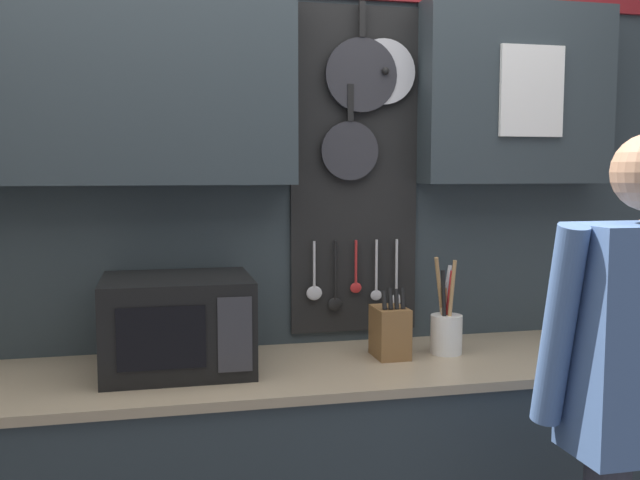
{
  "coord_description": "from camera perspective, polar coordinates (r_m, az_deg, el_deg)",
  "views": [
    {
      "loc": [
        -0.5,
        -2.28,
        1.54
      ],
      "look_at": [
        0.07,
        0.2,
        1.29
      ],
      "focal_mm": 40.0,
      "sensor_mm": 36.0,
      "label": 1
    }
  ],
  "objects": [
    {
      "name": "utensil_crock",
      "position": [
        2.59,
        10.06,
        -7.05
      ],
      "size": [
        0.11,
        0.11,
        0.35
      ],
      "color": "white",
      "rests_on": "base_cabinet_counter"
    },
    {
      "name": "back_wall_unit",
      "position": [
        2.61,
        -2.12,
        4.95
      ],
      "size": [
        3.02,
        0.22,
        2.47
      ],
      "color": "#2D383D",
      "rests_on": "ground_plane"
    },
    {
      "name": "microwave",
      "position": [
        2.38,
        -11.33,
        -6.58
      ],
      "size": [
        0.47,
        0.4,
        0.31
      ],
      "color": "black",
      "rests_on": "base_cabinet_counter"
    },
    {
      "name": "knife_block",
      "position": [
        2.51,
        5.62,
        -7.28
      ],
      "size": [
        0.11,
        0.15,
        0.25
      ],
      "color": "brown",
      "rests_on": "base_cabinet_counter"
    },
    {
      "name": "person",
      "position": [
        2.09,
        24.15,
        -10.7
      ],
      "size": [
        0.54,
        0.61,
        1.63
      ],
      "color": "#383842",
      "rests_on": "ground_plane"
    }
  ]
}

